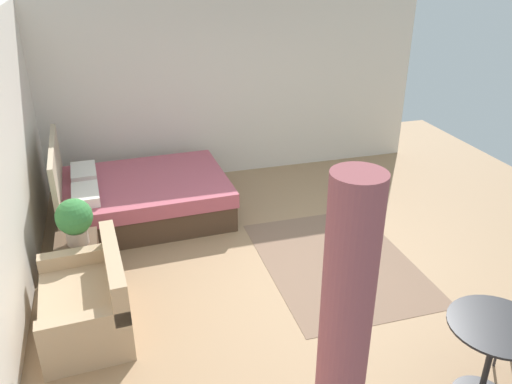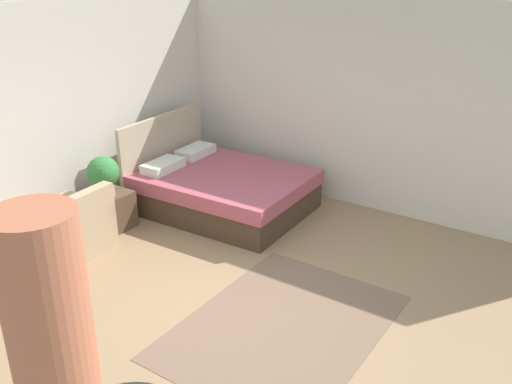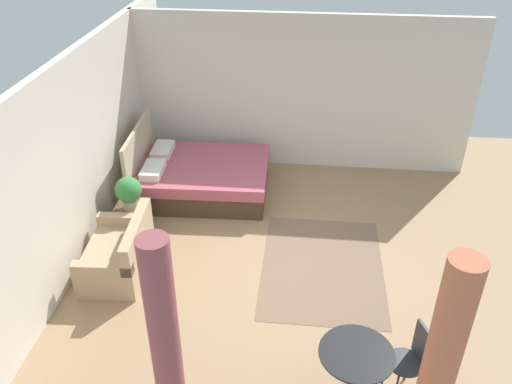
{
  "view_description": "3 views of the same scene",
  "coord_description": "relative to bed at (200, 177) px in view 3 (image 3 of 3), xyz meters",
  "views": [
    {
      "loc": [
        -4.59,
        1.9,
        3.35
      ],
      "look_at": [
        0.41,
        0.44,
        0.86
      ],
      "focal_mm": 36.24,
      "sensor_mm": 36.0,
      "label": 1
    },
    {
      "loc": [
        -3.68,
        -2.66,
        3.19
      ],
      "look_at": [
        0.77,
        0.34,
        0.92
      ],
      "focal_mm": 39.26,
      "sensor_mm": 36.0,
      "label": 2
    },
    {
      "loc": [
        -5.71,
        -0.13,
        4.74
      ],
      "look_at": [
        0.16,
        0.5,
        1.09
      ],
      "focal_mm": 36.84,
      "sensor_mm": 36.0,
      "label": 3
    }
  ],
  "objects": [
    {
      "name": "curtain_right",
      "position": [
        -4.64,
        -0.71,
        0.95
      ],
      "size": [
        0.25,
        0.25,
        2.49
      ],
      "color": "#994C51",
      "rests_on": "ground"
    },
    {
      "name": "cafe_chair_near_window",
      "position": [
        -3.75,
        -2.96,
        0.24
      ],
      "size": [
        0.48,
        0.48,
        0.9
      ],
      "color": "#2D2D33",
      "rests_on": "ground"
    },
    {
      "name": "area_rug",
      "position": [
        -1.79,
        -2.09,
        -0.29
      ],
      "size": [
        2.27,
        1.67,
        0.01
      ],
      "primitive_type": "cube",
      "color": "#7F604C",
      "rests_on": "ground"
    },
    {
      "name": "ground_plane",
      "position": [
        -1.83,
        -1.64,
        -0.31
      ],
      "size": [
        9.12,
        8.93,
        0.02
      ],
      "primitive_type": "cube",
      "color": "#9E7A56"
    },
    {
      "name": "balcony_table",
      "position": [
        -3.97,
        -2.36,
        0.23
      ],
      "size": [
        0.74,
        0.74,
        0.76
      ],
      "color": "black",
      "rests_on": "ground"
    },
    {
      "name": "potted_plant",
      "position": [
        -1.32,
        0.75,
        0.46
      ],
      "size": [
        0.38,
        0.38,
        0.51
      ],
      "color": "tan",
      "rests_on": "nightstand"
    },
    {
      "name": "wall_back",
      "position": [
        -1.83,
        1.33,
        1.08
      ],
      "size": [
        9.12,
        0.12,
        2.76
      ],
      "primitive_type": "cube",
      "color": "silver",
      "rests_on": "ground"
    },
    {
      "name": "couch",
      "position": [
        -2.16,
        0.67,
        -0.02
      ],
      "size": [
        1.27,
        0.85,
        0.8
      ],
      "color": "tan",
      "rests_on": "ground"
    },
    {
      "name": "wall_right",
      "position": [
        1.23,
        -1.64,
        1.08
      ],
      "size": [
        0.12,
        5.93,
        2.76
      ],
      "primitive_type": "cube",
      "color": "silver",
      "rests_on": "ground"
    },
    {
      "name": "bed",
      "position": [
        0.0,
        0.0,
        0.0
      ],
      "size": [
        1.74,
        2.22,
        1.16
      ],
      "color": "#473323",
      "rests_on": "ground"
    },
    {
      "name": "nightstand",
      "position": [
        -1.22,
        0.78,
        -0.06
      ],
      "size": [
        0.44,
        0.45,
        0.47
      ],
      "color": "brown",
      "rests_on": "ground"
    },
    {
      "name": "curtain_left",
      "position": [
        -4.64,
        -2.9,
        0.95
      ],
      "size": [
        0.28,
        0.28,
        2.49
      ],
      "color": "#D1704C",
      "rests_on": "ground"
    }
  ]
}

